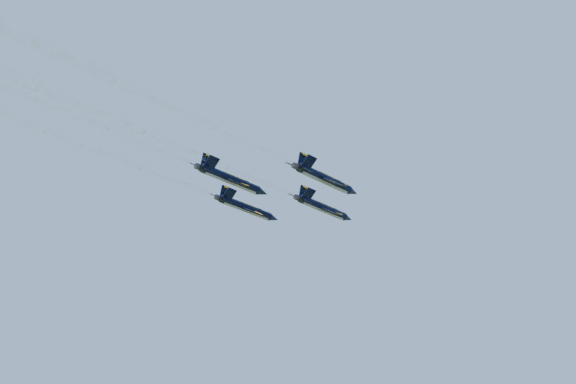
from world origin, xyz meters
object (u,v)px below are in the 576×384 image
Objects in this scene: jet_lead at (324,208)px; jet_right at (326,179)px; jet_left at (247,208)px; jet_slot at (232,180)px.

jet_lead is 1.00× the size of jet_right.
jet_lead and jet_right have the same top height.
jet_right is at bearing -44.80° from jet_lead.
jet_left is at bearing 179.82° from jet_right.
jet_slot is at bearing -49.30° from jet_left.
jet_left is 1.00× the size of jet_slot.
jet_right is 1.00× the size of jet_slot.
jet_left is at bearing 130.70° from jet_slot.
jet_right is at bearing 46.02° from jet_slot.
jet_left is 21.22m from jet_right.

